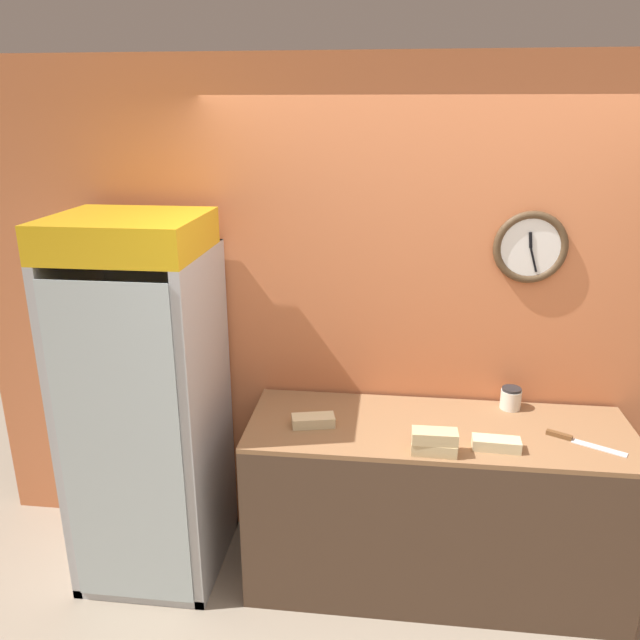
% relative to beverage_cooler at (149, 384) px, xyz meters
% --- Properties ---
extents(wall_back, '(5.20, 0.09, 2.70)m').
position_rel_beverage_cooler_xyz_m(wall_back, '(1.51, 0.36, 0.28)').
color(wall_back, '#D17547').
rests_on(wall_back, ground_plane).
extents(prep_counter, '(1.92, 0.66, 0.93)m').
position_rel_beverage_cooler_xyz_m(prep_counter, '(1.51, -0.02, -0.61)').
color(prep_counter, '#4C3828').
rests_on(prep_counter, ground_plane).
extents(beverage_cooler, '(0.71, 0.72, 1.97)m').
position_rel_beverage_cooler_xyz_m(beverage_cooler, '(0.00, 0.00, 0.00)').
color(beverage_cooler, '#B2B7BC').
rests_on(beverage_cooler, ground_plane).
extents(sandwich_stack_bottom, '(0.21, 0.10, 0.06)m').
position_rel_beverage_cooler_xyz_m(sandwich_stack_bottom, '(1.47, -0.28, -0.12)').
color(sandwich_stack_bottom, tan).
rests_on(sandwich_stack_bottom, prep_counter).
extents(sandwich_stack_middle, '(0.21, 0.10, 0.06)m').
position_rel_beverage_cooler_xyz_m(sandwich_stack_middle, '(1.47, -0.28, -0.06)').
color(sandwich_stack_middle, tan).
rests_on(sandwich_stack_middle, sandwich_stack_bottom).
extents(sandwich_flat_left, '(0.23, 0.14, 0.05)m').
position_rel_beverage_cooler_xyz_m(sandwich_flat_left, '(0.88, -0.08, -0.12)').
color(sandwich_flat_left, beige).
rests_on(sandwich_flat_left, prep_counter).
extents(sandwich_flat_right, '(0.23, 0.10, 0.05)m').
position_rel_beverage_cooler_xyz_m(sandwich_flat_right, '(1.76, -0.21, -0.12)').
color(sandwich_flat_right, beige).
rests_on(sandwich_flat_right, prep_counter).
extents(chefs_knife, '(0.34, 0.21, 0.02)m').
position_rel_beverage_cooler_xyz_m(chefs_knife, '(2.14, -0.09, -0.14)').
color(chefs_knife, silver).
rests_on(chefs_knife, prep_counter).
extents(condiment_jar, '(0.11, 0.11, 0.12)m').
position_rel_beverage_cooler_xyz_m(condiment_jar, '(1.89, 0.23, -0.09)').
color(condiment_jar, silver).
rests_on(condiment_jar, prep_counter).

